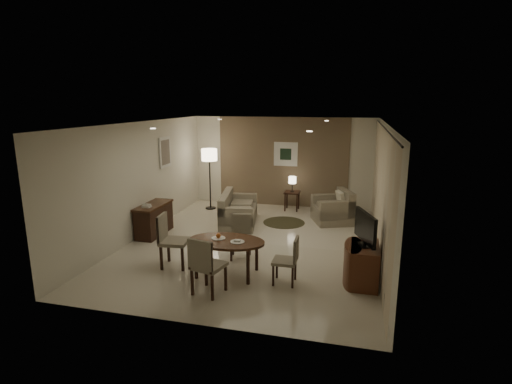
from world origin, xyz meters
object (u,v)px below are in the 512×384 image
(chair_left, at_px, (175,241))
(sofa, at_px, (239,208))
(armchair, at_px, (332,206))
(chair_near, at_px, (209,265))
(chair_right, at_px, (285,260))
(dining_table, at_px, (227,257))
(chair_far, at_px, (241,238))
(side_table, at_px, (292,201))
(floor_lamp, at_px, (210,179))
(console_desk, at_px, (154,219))
(tv_cabinet, at_px, (364,264))

(chair_left, bearing_deg, sofa, -14.81)
(armchair, bearing_deg, chair_near, -42.51)
(chair_left, height_order, chair_right, chair_left)
(dining_table, relative_size, chair_far, 1.61)
(sofa, height_order, armchair, armchair)
(chair_far, bearing_deg, armchair, 49.30)
(chair_left, xyz_separation_m, armchair, (2.78, 3.70, -0.09))
(side_table, bearing_deg, chair_left, -108.49)
(dining_table, bearing_deg, side_table, 84.53)
(sofa, distance_m, floor_lamp, 1.81)
(chair_left, xyz_separation_m, side_table, (1.55, 4.64, -0.24))
(console_desk, xyz_separation_m, chair_right, (3.53, -1.84, 0.05))
(dining_table, bearing_deg, console_desk, 144.30)
(chair_far, xyz_separation_m, chair_left, (-1.12, -0.71, 0.08))
(chair_near, height_order, armchair, chair_near)
(console_desk, bearing_deg, armchair, 26.65)
(tv_cabinet, xyz_separation_m, chair_far, (-2.44, 0.57, 0.09))
(dining_table, height_order, side_table, dining_table)
(chair_left, bearing_deg, chair_right, -102.47)
(tv_cabinet, xyz_separation_m, chair_right, (-1.36, -0.34, 0.07))
(chair_far, height_order, chair_right, chair_far)
(chair_far, distance_m, chair_left, 1.33)
(dining_table, bearing_deg, sofa, 102.65)
(console_desk, height_order, side_table, console_desk)
(chair_left, height_order, sofa, chair_left)
(dining_table, height_order, floor_lamp, floor_lamp)
(console_desk, bearing_deg, chair_left, -50.94)
(dining_table, xyz_separation_m, chair_left, (-1.10, 0.11, 0.19))
(chair_left, bearing_deg, tv_cabinet, -94.99)
(chair_right, height_order, side_table, chair_right)
(tv_cabinet, distance_m, floor_lamp, 6.03)
(dining_table, bearing_deg, chair_left, 174.50)
(sofa, relative_size, side_table, 3.07)
(chair_near, height_order, chair_left, chair_left)
(console_desk, distance_m, chair_far, 2.62)
(chair_right, bearing_deg, floor_lamp, -145.86)
(chair_right, bearing_deg, armchair, 171.04)
(chair_far, bearing_deg, sofa, 95.85)
(dining_table, relative_size, chair_right, 1.67)
(console_desk, relative_size, chair_far, 1.36)
(dining_table, height_order, chair_near, chair_near)
(tv_cabinet, bearing_deg, sofa, 137.88)
(chair_far, height_order, armchair, chair_far)
(side_table, bearing_deg, armchair, -37.40)
(armchair, height_order, side_table, armchair)
(chair_near, relative_size, chair_right, 1.18)
(chair_near, relative_size, chair_left, 0.96)
(sofa, xyz_separation_m, armchair, (2.38, 0.70, 0.03))
(chair_left, height_order, armchair, chair_left)
(chair_left, xyz_separation_m, chair_right, (2.20, -0.20, -0.10))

